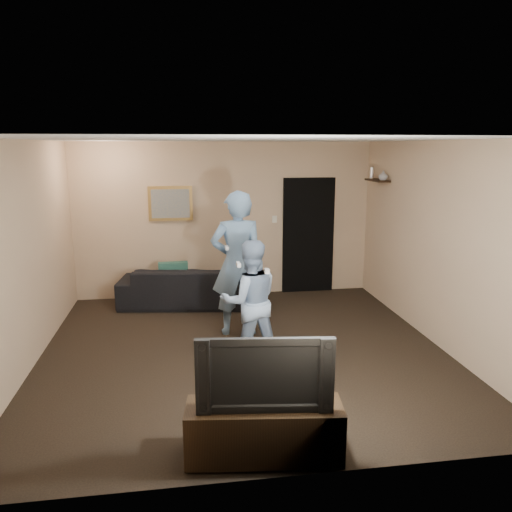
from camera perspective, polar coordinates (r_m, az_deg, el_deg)
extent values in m
plane|color=black|center=(6.42, -1.40, -10.71)|extent=(5.00, 5.00, 0.00)
cube|color=silver|center=(5.90, -1.53, 13.17)|extent=(5.00, 5.00, 0.04)
cube|color=tan|center=(8.48, -3.57, 4.12)|extent=(5.00, 0.04, 2.60)
cube|color=tan|center=(3.65, 3.47, -7.21)|extent=(5.00, 0.04, 2.60)
cube|color=tan|center=(6.24, -24.87, -0.04)|extent=(0.04, 5.00, 2.60)
cube|color=tan|center=(6.80, 19.94, 1.32)|extent=(0.04, 5.00, 2.60)
imported|color=black|center=(8.16, -7.73, -3.37)|extent=(2.27, 1.14, 0.64)
cube|color=#17473F|center=(8.12, -9.42, -2.32)|extent=(0.47, 0.17, 0.47)
cube|color=olive|center=(8.39, -9.75, 5.94)|extent=(0.72, 0.05, 0.57)
cube|color=slate|center=(8.36, -9.75, 5.92)|extent=(0.62, 0.01, 0.47)
cube|color=black|center=(8.74, 5.99, 2.34)|extent=(0.90, 0.06, 2.00)
cube|color=silver|center=(8.57, 2.13, 4.23)|extent=(0.08, 0.02, 0.12)
cube|color=black|center=(8.29, 13.70, 8.40)|extent=(0.20, 0.60, 0.03)
imported|color=#A9A9AD|center=(8.07, 14.34, 8.91)|extent=(0.18, 0.18, 0.15)
cylinder|color=silver|center=(8.52, 13.09, 9.24)|extent=(0.06, 0.06, 0.18)
cube|color=black|center=(4.32, 0.93, -19.35)|extent=(1.31, 0.56, 0.45)
imported|color=black|center=(4.06, 0.96, -12.89)|extent=(1.09, 0.27, 0.62)
imported|color=#698EB6|center=(6.71, -2.15, -0.87)|extent=(0.72, 0.48, 1.96)
cube|color=white|center=(6.42, -3.37, 0.94)|extent=(0.04, 0.14, 0.04)
cube|color=white|center=(6.47, -0.53, 0.39)|extent=(0.05, 0.09, 0.05)
imported|color=#87A2C5|center=(5.91, -0.68, -5.18)|extent=(0.76, 0.61, 1.47)
cube|color=white|center=(5.54, -2.01, -0.97)|extent=(0.04, 0.14, 0.04)
cube|color=white|center=(5.61, 1.24, -1.73)|extent=(0.05, 0.09, 0.05)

